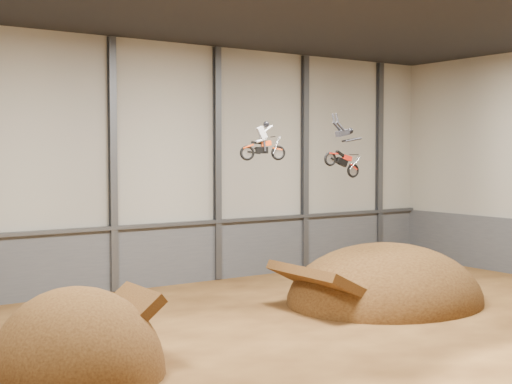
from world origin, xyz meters
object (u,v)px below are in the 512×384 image
Objects in this scene: landing_ramp at (385,302)px; takeoff_ramp at (77,372)px; fmx_rider_a at (263,139)px; fmx_rider_b at (340,146)px.

takeoff_ramp is at bearing -172.12° from landing_ramp.
landing_ramp is at bearing 15.44° from fmx_rider_a.
fmx_rider_a reaches higher than takeoff_ramp.
takeoff_ramp is 0.65× the size of landing_ramp.
takeoff_ramp is at bearing -145.52° from fmx_rider_a.
landing_ramp is 11.08m from fmx_rider_a.
fmx_rider_b is (-4.08, -1.11, 7.98)m from landing_ramp.
landing_ramp is at bearing 20.09° from fmx_rider_b.
landing_ramp is 4.95× the size of fmx_rider_a.
fmx_rider_b is at bearing 5.56° from takeoff_ramp.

